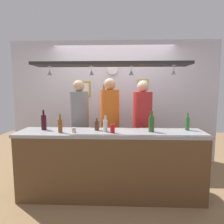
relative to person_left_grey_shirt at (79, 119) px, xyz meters
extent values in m
plane|color=olive|center=(0.60, -0.32, -1.05)|extent=(8.00, 8.00, 0.00)
cube|color=silver|center=(0.60, 0.78, 0.25)|extent=(4.40, 0.06, 2.60)
cube|color=#99999E|center=(0.60, -0.67, -0.10)|extent=(2.70, 0.55, 0.04)
cube|color=brown|center=(0.60, -0.93, -0.59)|extent=(2.65, 0.04, 0.94)
cube|color=black|center=(0.60, -0.62, 0.89)|extent=(2.20, 0.36, 0.04)
cylinder|color=silver|center=(-0.29, -0.60, 0.86)|extent=(0.06, 0.06, 0.00)
cylinder|color=silver|center=(-0.29, -0.60, 0.83)|extent=(0.01, 0.01, 0.06)
cone|color=silver|center=(-0.29, -0.60, 0.77)|extent=(0.07, 0.07, 0.08)
cylinder|color=silver|center=(0.32, -0.60, 0.86)|extent=(0.06, 0.06, 0.00)
cylinder|color=silver|center=(0.32, -0.60, 0.83)|extent=(0.01, 0.01, 0.06)
cone|color=silver|center=(0.32, -0.60, 0.77)|extent=(0.07, 0.07, 0.08)
cylinder|color=silver|center=(0.89, -0.58, 0.86)|extent=(0.06, 0.06, 0.00)
cylinder|color=silver|center=(0.89, -0.58, 0.83)|extent=(0.01, 0.01, 0.06)
cone|color=silver|center=(0.89, -0.58, 0.77)|extent=(0.07, 0.07, 0.08)
cylinder|color=silver|center=(1.47, -0.66, 0.86)|extent=(0.06, 0.06, 0.00)
cylinder|color=silver|center=(1.47, -0.66, 0.83)|extent=(0.01, 0.01, 0.06)
cone|color=silver|center=(1.47, -0.66, 0.77)|extent=(0.07, 0.07, 0.08)
cube|color=#2D334C|center=(0.00, 0.00, -0.64)|extent=(0.17, 0.18, 0.83)
cylinder|color=gray|center=(0.00, 0.00, 0.13)|extent=(0.34, 0.34, 0.72)
sphere|color=tan|center=(0.00, 0.00, 0.59)|extent=(0.21, 0.21, 0.21)
cube|color=#2D334C|center=(0.55, 0.00, -0.63)|extent=(0.17, 0.18, 0.84)
cylinder|color=orange|center=(0.55, 0.00, 0.16)|extent=(0.34, 0.34, 0.73)
sphere|color=tan|center=(0.55, 0.00, 0.62)|extent=(0.21, 0.21, 0.21)
cube|color=#2D334C|center=(1.13, 0.00, -0.64)|extent=(0.17, 0.18, 0.82)
cylinder|color=red|center=(1.13, 0.00, 0.13)|extent=(0.34, 0.34, 0.72)
sphere|color=beige|center=(1.13, 0.00, 0.58)|extent=(0.20, 0.20, 0.20)
cylinder|color=#512D14|center=(0.39, -0.60, -0.01)|extent=(0.07, 0.07, 0.13)
cylinder|color=#512D14|center=(0.39, -0.60, 0.08)|extent=(0.03, 0.03, 0.05)
cylinder|color=brown|center=(-0.11, -0.77, 0.02)|extent=(0.06, 0.06, 0.18)
cylinder|color=brown|center=(-0.11, -0.77, 0.15)|extent=(0.03, 0.03, 0.08)
cylinder|color=#336B2D|center=(1.73, -0.53, 0.02)|extent=(0.06, 0.06, 0.19)
cylinder|color=#336B2D|center=(1.73, -0.53, 0.15)|extent=(0.03, 0.03, 0.07)
cylinder|color=#380F19|center=(-0.42, -0.59, 0.04)|extent=(0.08, 0.08, 0.22)
cylinder|color=#380F19|center=(-0.42, -0.59, 0.19)|extent=(0.03, 0.03, 0.08)
cylinder|color=#2D5623|center=(1.18, -0.66, 0.04)|extent=(0.08, 0.08, 0.22)
cylinder|color=#2D5623|center=(1.18, -0.66, 0.19)|extent=(0.03, 0.03, 0.08)
cylinder|color=silver|center=(0.52, -0.68, 0.01)|extent=(0.06, 0.06, 0.17)
cylinder|color=silver|center=(0.52, -0.68, 0.13)|extent=(0.03, 0.03, 0.06)
cylinder|color=red|center=(0.63, -0.76, -0.01)|extent=(0.07, 0.07, 0.12)
cylinder|color=beige|center=(0.08, -0.76, -0.05)|extent=(0.06, 0.06, 0.04)
sphere|color=pink|center=(0.08, -0.76, -0.02)|extent=(0.05, 0.05, 0.05)
cube|color=#B29338|center=(1.21, 0.74, 0.65)|extent=(0.22, 0.02, 0.18)
cube|color=white|center=(1.21, 0.72, 0.65)|extent=(0.17, 0.01, 0.14)
cube|color=#B29338|center=(-0.04, 0.74, 0.53)|extent=(0.26, 0.02, 0.34)
cube|color=white|center=(-0.04, 0.72, 0.53)|extent=(0.20, 0.01, 0.26)
cube|color=black|center=(0.47, 0.74, 0.51)|extent=(0.18, 0.02, 0.26)
cube|color=white|center=(0.47, 0.72, 0.51)|extent=(0.14, 0.01, 0.20)
cylinder|color=white|center=(0.57, 0.73, 0.94)|extent=(0.22, 0.03, 0.22)
camera|label=1|loc=(0.72, -3.42, 0.54)|focal=31.09mm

